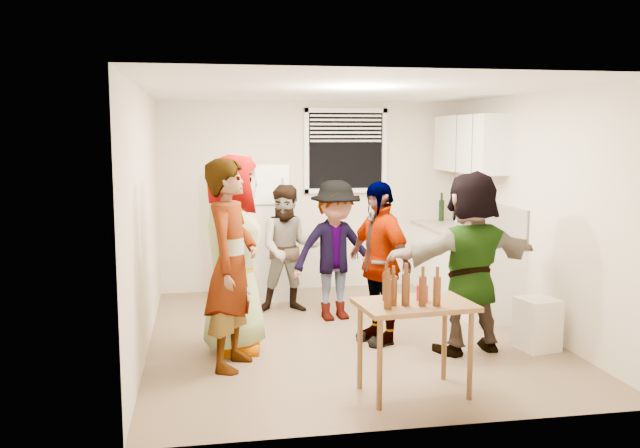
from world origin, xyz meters
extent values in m
cube|color=white|center=(-0.75, 1.88, 0.85)|extent=(0.70, 0.70, 1.70)
cube|color=white|center=(1.70, 1.15, 0.43)|extent=(0.60, 2.20, 0.86)
cube|color=beige|center=(1.70, 1.15, 0.88)|extent=(0.64, 2.22, 0.04)
cube|color=#BAB6AB|center=(1.99, 1.15, 1.08)|extent=(0.03, 2.20, 0.36)
cube|color=white|center=(1.83, 1.35, 1.95)|extent=(0.34, 1.60, 0.70)
cylinder|color=white|center=(1.68, 1.24, 0.90)|extent=(0.11, 0.11, 0.24)
cylinder|color=black|center=(1.75, 2.06, 0.90)|extent=(0.07, 0.07, 0.28)
cylinder|color=#47230C|center=(1.60, 0.75, 0.90)|extent=(0.07, 0.07, 0.26)
cylinder|color=#083ABD|center=(1.53, 0.38, 0.90)|extent=(0.10, 0.10, 0.13)
cube|color=#F4B849|center=(1.92, 1.65, 0.98)|extent=(0.02, 0.20, 0.17)
cube|color=white|center=(1.71, -0.75, 0.25)|extent=(0.40, 0.40, 0.50)
cylinder|color=#47230C|center=(0.08, -1.71, 0.75)|extent=(0.06, 0.06, 0.25)
cylinder|color=#B1131D|center=(0.26, -1.59, 0.75)|extent=(0.09, 0.09, 0.13)
imported|color=#9C9C9C|center=(-1.17, -0.26, 0.00)|extent=(1.96, 1.10, 0.60)
imported|color=#141933|center=(-1.21, -0.73, 0.00)|extent=(1.98, 1.32, 0.44)
imported|color=brown|center=(-0.47, 1.09, 0.00)|extent=(0.84, 1.54, 0.56)
imported|color=#414247|center=(0.00, 0.67, 0.00)|extent=(1.29, 1.73, 0.58)
imported|color=black|center=(0.26, -0.24, 0.00)|extent=(1.84, 1.45, 0.39)
imported|color=#C77652|center=(1.04, -0.68, 0.00)|extent=(1.91, 2.01, 0.51)
camera|label=1|loc=(-1.47, -6.62, 2.06)|focal=38.00mm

